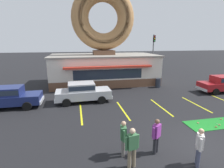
{
  "coord_description": "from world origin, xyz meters",
  "views": [
    {
      "loc": [
        -5.64,
        -6.46,
        4.86
      ],
      "look_at": [
        -3.24,
        5.0,
        2.0
      ],
      "focal_mm": 28.0,
      "sensor_mm": 36.0,
      "label": 1
    }
  ],
  "objects_px": {
    "pedestrian_leather_jacket_man": "(123,137)",
    "pedestrian_hooded_kid": "(156,135)",
    "car_silver": "(83,91)",
    "car_navy": "(9,96)",
    "pedestrian_blue_sweater_man": "(199,146)",
    "pedestrian_clipboard_woman": "(132,146)",
    "car_red": "(223,83)",
    "trash_bin": "(158,83)",
    "traffic_light_pole": "(153,50)",
    "golf_ball": "(217,124)"
  },
  "relations": [
    {
      "from": "car_red",
      "to": "pedestrian_clipboard_woman",
      "type": "distance_m",
      "value": 14.66
    },
    {
      "from": "car_silver",
      "to": "pedestrian_clipboard_woman",
      "type": "height_order",
      "value": "pedestrian_clipboard_woman"
    },
    {
      "from": "car_red",
      "to": "trash_bin",
      "type": "bearing_deg",
      "value": 151.38
    },
    {
      "from": "pedestrian_hooded_kid",
      "to": "car_red",
      "type": "bearing_deg",
      "value": 35.7
    },
    {
      "from": "pedestrian_blue_sweater_man",
      "to": "pedestrian_leather_jacket_man",
      "type": "bearing_deg",
      "value": 155.63
    },
    {
      "from": "car_red",
      "to": "car_navy",
      "type": "bearing_deg",
      "value": -179.05
    },
    {
      "from": "pedestrian_blue_sweater_man",
      "to": "pedestrian_hooded_kid",
      "type": "distance_m",
      "value": 1.69
    },
    {
      "from": "car_navy",
      "to": "pedestrian_leather_jacket_man",
      "type": "distance_m",
      "value": 9.96
    },
    {
      "from": "pedestrian_hooded_kid",
      "to": "trash_bin",
      "type": "relative_size",
      "value": 1.67
    },
    {
      "from": "golf_ball",
      "to": "pedestrian_blue_sweater_man",
      "type": "distance_m",
      "value": 4.66
    },
    {
      "from": "car_silver",
      "to": "pedestrian_clipboard_woman",
      "type": "bearing_deg",
      "value": -79.67
    },
    {
      "from": "pedestrian_blue_sweater_man",
      "to": "trash_bin",
      "type": "bearing_deg",
      "value": 71.0
    },
    {
      "from": "car_red",
      "to": "car_navy",
      "type": "height_order",
      "value": "same"
    },
    {
      "from": "car_red",
      "to": "pedestrian_leather_jacket_man",
      "type": "relative_size",
      "value": 2.88
    },
    {
      "from": "car_silver",
      "to": "pedestrian_blue_sweater_man",
      "type": "height_order",
      "value": "pedestrian_blue_sweater_man"
    },
    {
      "from": "car_navy",
      "to": "traffic_light_pole",
      "type": "bearing_deg",
      "value": 31.66
    },
    {
      "from": "pedestrian_leather_jacket_man",
      "to": "pedestrian_hooded_kid",
      "type": "bearing_deg",
      "value": -6.04
    },
    {
      "from": "pedestrian_blue_sweater_man",
      "to": "pedestrian_clipboard_woman",
      "type": "distance_m",
      "value": 2.66
    },
    {
      "from": "pedestrian_blue_sweater_man",
      "to": "pedestrian_clipboard_woman",
      "type": "height_order",
      "value": "pedestrian_clipboard_woman"
    },
    {
      "from": "car_navy",
      "to": "trash_bin",
      "type": "relative_size",
      "value": 4.68
    },
    {
      "from": "car_red",
      "to": "pedestrian_blue_sweater_man",
      "type": "bearing_deg",
      "value": -136.98
    },
    {
      "from": "car_red",
      "to": "pedestrian_leather_jacket_man",
      "type": "height_order",
      "value": "pedestrian_leather_jacket_man"
    },
    {
      "from": "car_navy",
      "to": "pedestrian_leather_jacket_man",
      "type": "xyz_separation_m",
      "value": [
        6.84,
        -7.23,
        0.01
      ]
    },
    {
      "from": "car_silver",
      "to": "pedestrian_leather_jacket_man",
      "type": "distance_m",
      "value": 7.6
    },
    {
      "from": "car_navy",
      "to": "pedestrian_blue_sweater_man",
      "type": "relative_size",
      "value": 2.83
    },
    {
      "from": "car_silver",
      "to": "trash_bin",
      "type": "distance_m",
      "value": 8.72
    },
    {
      "from": "pedestrian_hooded_kid",
      "to": "pedestrian_clipboard_woman",
      "type": "xyz_separation_m",
      "value": [
        -1.33,
        -0.66,
        0.04
      ]
    },
    {
      "from": "car_red",
      "to": "pedestrian_clipboard_woman",
      "type": "xyz_separation_m",
      "value": [
        -12.05,
        -8.36,
        0.07
      ]
    },
    {
      "from": "car_navy",
      "to": "pedestrian_hooded_kid",
      "type": "relative_size",
      "value": 2.81
    },
    {
      "from": "pedestrian_leather_jacket_man",
      "to": "pedestrian_clipboard_woman",
      "type": "bearing_deg",
      "value": -81.44
    },
    {
      "from": "car_silver",
      "to": "pedestrian_leather_jacket_man",
      "type": "height_order",
      "value": "pedestrian_leather_jacket_man"
    },
    {
      "from": "car_silver",
      "to": "pedestrian_clipboard_woman",
      "type": "distance_m",
      "value": 8.42
    },
    {
      "from": "car_red",
      "to": "pedestrian_leather_jacket_man",
      "type": "bearing_deg",
      "value": -148.19
    },
    {
      "from": "car_navy",
      "to": "pedestrian_clipboard_woman",
      "type": "bearing_deg",
      "value": -49.11
    },
    {
      "from": "car_silver",
      "to": "pedestrian_hooded_kid",
      "type": "height_order",
      "value": "pedestrian_hooded_kid"
    },
    {
      "from": "car_red",
      "to": "pedestrian_hooded_kid",
      "type": "distance_m",
      "value": 13.2
    },
    {
      "from": "car_red",
      "to": "pedestrian_blue_sweater_man",
      "type": "distance_m",
      "value": 12.89
    },
    {
      "from": "car_navy",
      "to": "car_red",
      "type": "bearing_deg",
      "value": 0.95
    },
    {
      "from": "pedestrian_blue_sweater_man",
      "to": "pedestrian_clipboard_woman",
      "type": "relative_size",
      "value": 0.96
    },
    {
      "from": "trash_bin",
      "to": "traffic_light_pole",
      "type": "bearing_deg",
      "value": 70.69
    },
    {
      "from": "car_navy",
      "to": "pedestrian_blue_sweater_man",
      "type": "height_order",
      "value": "pedestrian_blue_sweater_man"
    },
    {
      "from": "traffic_light_pole",
      "to": "trash_bin",
      "type": "bearing_deg",
      "value": -109.31
    },
    {
      "from": "car_red",
      "to": "pedestrian_hooded_kid",
      "type": "relative_size",
      "value": 2.84
    },
    {
      "from": "car_silver",
      "to": "car_navy",
      "type": "distance_m",
      "value": 5.46
    },
    {
      "from": "car_silver",
      "to": "pedestrian_leather_jacket_man",
      "type": "bearing_deg",
      "value": -79.48
    },
    {
      "from": "pedestrian_clipboard_woman",
      "to": "car_silver",
      "type": "bearing_deg",
      "value": 100.33
    },
    {
      "from": "car_navy",
      "to": "pedestrian_blue_sweater_man",
      "type": "xyz_separation_m",
      "value": [
        9.59,
        -8.48,
        0.02
      ]
    },
    {
      "from": "golf_ball",
      "to": "traffic_light_pole",
      "type": "distance_m",
      "value": 16.08
    },
    {
      "from": "pedestrian_blue_sweater_man",
      "to": "trash_bin",
      "type": "distance_m",
      "value": 12.41
    },
    {
      "from": "car_silver",
      "to": "car_red",
      "type": "bearing_deg",
      "value": 0.34
    }
  ]
}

